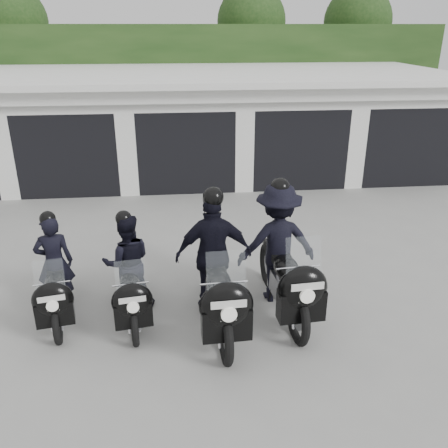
{
  "coord_description": "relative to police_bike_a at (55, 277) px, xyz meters",
  "views": [
    {
      "loc": [
        -0.27,
        -6.87,
        4.25
      ],
      "look_at": [
        0.51,
        0.72,
        1.05
      ],
      "focal_mm": 38.0,
      "sensor_mm": 36.0,
      "label": 1
    }
  ],
  "objects": [
    {
      "name": "ground",
      "position": [
        2.2,
        0.24,
        -0.68
      ],
      "size": [
        80.0,
        80.0,
        0.0
      ],
      "primitive_type": "plane",
      "color": "gray",
      "rests_on": "ground"
    },
    {
      "name": "garage_block",
      "position": [
        2.2,
        8.3,
        0.74
      ],
      "size": [
        16.4,
        6.8,
        2.96
      ],
      "color": "white",
      "rests_on": "ground"
    },
    {
      "name": "background_vegetation",
      "position": [
        2.58,
        13.16,
        2.09
      ],
      "size": [
        20.0,
        3.9,
        5.8
      ],
      "color": "#1A3613",
      "rests_on": "ground"
    },
    {
      "name": "police_bike_a",
      "position": [
        0.0,
        0.0,
        0.0
      ],
      "size": [
        0.81,
        1.95,
        1.71
      ],
      "rotation": [
        0.0,
        0.0,
        0.18
      ],
      "color": "black",
      "rests_on": "ground"
    },
    {
      "name": "police_bike_b",
      "position": [
        1.13,
        -0.04,
        0.05
      ],
      "size": [
        0.88,
        1.98,
        1.73
      ],
      "rotation": [
        0.0,
        0.0,
        0.14
      ],
      "color": "black",
      "rests_on": "ground"
    },
    {
      "name": "police_bike_c",
      "position": [
        2.45,
        -0.35,
        0.24
      ],
      "size": [
        1.21,
        2.49,
        2.16
      ],
      "rotation": [
        0.0,
        0.0,
        0.05
      ],
      "color": "black",
      "rests_on": "ground"
    },
    {
      "name": "police_bike_d",
      "position": [
        3.52,
        -0.01,
        0.24
      ],
      "size": [
        1.34,
        2.49,
        2.16
      ],
      "rotation": [
        0.0,
        0.0,
        0.07
      ],
      "color": "black",
      "rests_on": "ground"
    }
  ]
}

